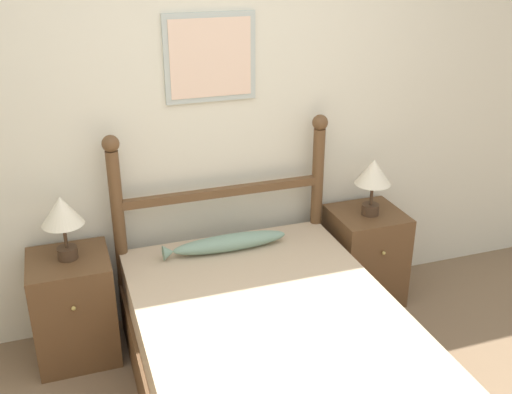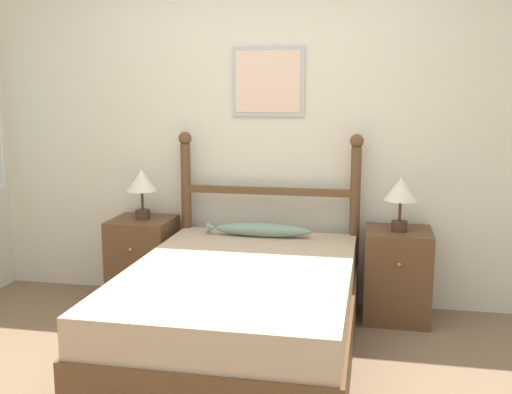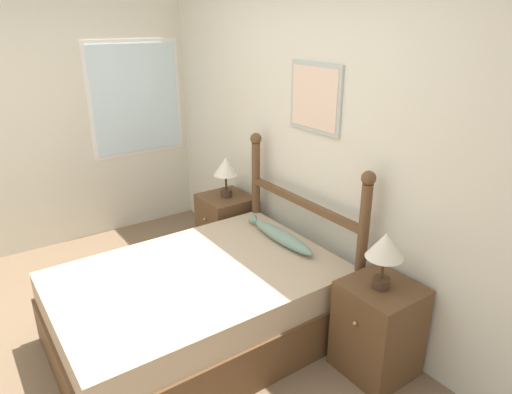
{
  "view_description": "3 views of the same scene",
  "coord_description": "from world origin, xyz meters",
  "px_view_note": "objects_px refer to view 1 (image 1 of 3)",
  "views": [
    {
      "loc": [
        -0.81,
        -1.6,
        2.26
      ],
      "look_at": [
        0.12,
        1.13,
        1.0
      ],
      "focal_mm": 42.0,
      "sensor_mm": 36.0,
      "label": 1
    },
    {
      "loc": [
        0.81,
        -2.62,
        1.57
      ],
      "look_at": [
        0.06,
        1.14,
        0.88
      ],
      "focal_mm": 42.0,
      "sensor_mm": 36.0,
      "label": 2
    },
    {
      "loc": [
        2.52,
        -0.56,
        2.16
      ],
      "look_at": [
        0.12,
        1.11,
        1.02
      ],
      "focal_mm": 32.0,
      "sensor_mm": 36.0,
      "label": 3
    }
  ],
  "objects_px": {
    "nightstand_right": "(365,256)",
    "table_lamp_right": "(373,175)",
    "fish_pillow": "(227,243)",
    "table_lamp_left": "(62,215)",
    "bed": "(276,366)",
    "nightstand_left": "(74,307)"
  },
  "relations": [
    {
      "from": "bed",
      "to": "table_lamp_right",
      "type": "bearing_deg",
      "value": 39.74
    },
    {
      "from": "bed",
      "to": "table_lamp_right",
      "type": "xyz_separation_m",
      "value": [
        0.93,
        0.77,
        0.62
      ]
    },
    {
      "from": "bed",
      "to": "nightstand_left",
      "type": "relative_size",
      "value": 3.05
    },
    {
      "from": "nightstand_right",
      "to": "fish_pillow",
      "type": "relative_size",
      "value": 0.85
    },
    {
      "from": "table_lamp_left",
      "to": "fish_pillow",
      "type": "xyz_separation_m",
      "value": [
        0.89,
        -0.06,
        -0.3
      ]
    },
    {
      "from": "table_lamp_left",
      "to": "fish_pillow",
      "type": "height_order",
      "value": "table_lamp_left"
    },
    {
      "from": "bed",
      "to": "fish_pillow",
      "type": "relative_size",
      "value": 2.59
    },
    {
      "from": "nightstand_left",
      "to": "table_lamp_left",
      "type": "xyz_separation_m",
      "value": [
        0.01,
        0.01,
        0.58
      ]
    },
    {
      "from": "bed",
      "to": "table_lamp_left",
      "type": "height_order",
      "value": "table_lamp_left"
    },
    {
      "from": "nightstand_left",
      "to": "bed",
      "type": "bearing_deg",
      "value": -40.61
    },
    {
      "from": "bed",
      "to": "table_lamp_left",
      "type": "bearing_deg",
      "value": 138.95
    },
    {
      "from": "nightstand_right",
      "to": "table_lamp_right",
      "type": "bearing_deg",
      "value": -90.84
    },
    {
      "from": "nightstand_right",
      "to": "table_lamp_right",
      "type": "relative_size",
      "value": 1.71
    },
    {
      "from": "fish_pillow",
      "to": "table_lamp_right",
      "type": "bearing_deg",
      "value": 1.55
    },
    {
      "from": "table_lamp_right",
      "to": "fish_pillow",
      "type": "distance_m",
      "value": 1.0
    },
    {
      "from": "bed",
      "to": "fish_pillow",
      "type": "bearing_deg",
      "value": 92.15
    },
    {
      "from": "bed",
      "to": "table_lamp_right",
      "type": "relative_size",
      "value": 5.23
    },
    {
      "from": "table_lamp_left",
      "to": "fish_pillow",
      "type": "distance_m",
      "value": 0.94
    },
    {
      "from": "nightstand_right",
      "to": "table_lamp_right",
      "type": "height_order",
      "value": "table_lamp_right"
    },
    {
      "from": "bed",
      "to": "nightstand_left",
      "type": "height_order",
      "value": "nightstand_left"
    },
    {
      "from": "nightstand_left",
      "to": "nightstand_right",
      "type": "xyz_separation_m",
      "value": [
        1.86,
        0.0,
        0.0
      ]
    },
    {
      "from": "nightstand_left",
      "to": "fish_pillow",
      "type": "xyz_separation_m",
      "value": [
        0.9,
        -0.05,
        0.29
      ]
    }
  ]
}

